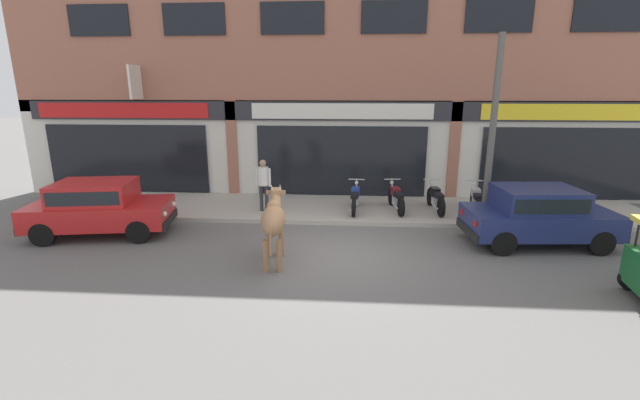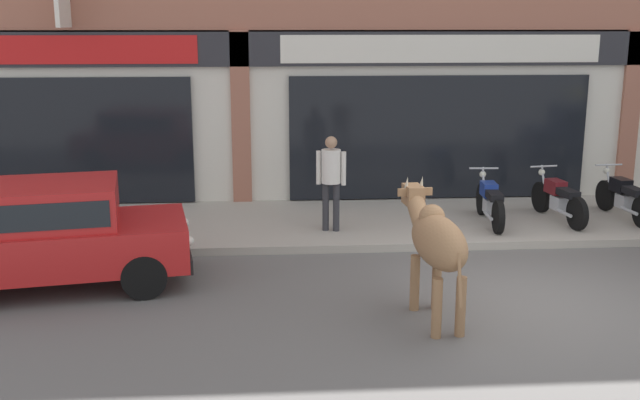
% 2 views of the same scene
% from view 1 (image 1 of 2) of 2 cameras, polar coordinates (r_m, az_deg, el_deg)
% --- Properties ---
extents(ground_plane, '(90.00, 90.00, 0.00)m').
position_cam_1_polar(ground_plane, '(10.19, 1.96, -7.28)').
color(ground_plane, '#605E5B').
extents(sidewalk, '(19.00, 3.13, 0.13)m').
position_cam_1_polar(sidewalk, '(13.74, 2.58, -1.13)').
color(sidewalk, '#A8A093').
rests_on(sidewalk, ground).
extents(shop_building, '(23.00, 1.40, 9.99)m').
position_cam_1_polar(shop_building, '(15.07, 2.99, 18.44)').
color(shop_building, '#9E604C').
rests_on(shop_building, ground).
extents(cow, '(0.66, 2.15, 1.61)m').
position_cam_1_polar(cow, '(9.49, -6.23, -2.60)').
color(cow, '#936B47').
rests_on(cow, ground).
extents(car_0, '(3.70, 1.86, 1.46)m').
position_cam_1_polar(car_0, '(11.86, 27.07, -1.59)').
color(car_0, black).
rests_on(car_0, ground).
extents(car_1, '(3.78, 2.16, 1.46)m').
position_cam_1_polar(car_1, '(12.67, -27.44, -0.67)').
color(car_1, black).
rests_on(car_1, ground).
extents(motorcycle_0, '(0.52, 1.81, 0.88)m').
position_cam_1_polar(motorcycle_0, '(13.21, 4.70, 0.21)').
color(motorcycle_0, black).
rests_on(motorcycle_0, sidewalk).
extents(motorcycle_1, '(0.52, 1.81, 0.88)m').
position_cam_1_polar(motorcycle_1, '(13.39, 10.12, 0.23)').
color(motorcycle_1, black).
rests_on(motorcycle_1, sidewalk).
extents(motorcycle_2, '(0.52, 1.81, 0.88)m').
position_cam_1_polar(motorcycle_2, '(13.63, 15.16, 0.19)').
color(motorcycle_2, black).
rests_on(motorcycle_2, sidewalk).
extents(motorcycle_3, '(0.56, 1.81, 0.88)m').
position_cam_1_polar(motorcycle_3, '(13.85, 20.07, 0.03)').
color(motorcycle_3, black).
rests_on(motorcycle_3, sidewalk).
extents(pedestrian, '(0.49, 0.32, 1.60)m').
position_cam_1_polar(pedestrian, '(13.08, -7.56, 2.68)').
color(pedestrian, '#2D2D33').
rests_on(pedestrian, sidewalk).
extents(utility_pole, '(0.18, 0.18, 5.07)m').
position_cam_1_polar(utility_pole, '(12.59, 21.99, 8.41)').
color(utility_pole, '#595651').
rests_on(utility_pole, sidewalk).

